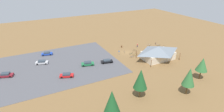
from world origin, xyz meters
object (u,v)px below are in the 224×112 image
(bike_pavilion, at_px, (158,52))
(bicycle_red_front_row, at_px, (154,48))
(trash_bin, at_px, (122,46))
(car_maroon_far_end, at_px, (6,75))
(bicycle_teal_back_row, at_px, (159,46))
(pine_far_west, at_px, (112,102))
(bicycle_white_by_bin, at_px, (158,45))
(car_black_aisle_side, at_px, (107,61))
(bicycle_silver_lone_west, at_px, (124,52))
(bicycle_purple_near_porch, at_px, (156,44))
(pine_mideast, at_px, (189,77))
(car_silver_near_entry, at_px, (42,62))
(pine_midwest, at_px, (141,79))
(bicycle_yellow_yard_center, at_px, (135,55))
(bicycle_teal_yard_right, at_px, (149,47))
(car_green_inner_stall, at_px, (88,64))
(visitor_crossing_yard, at_px, (137,45))
(bicycle_orange_yard_front, at_px, (136,53))
(pine_west, at_px, (202,64))
(bicycle_silver_lone_east, at_px, (149,45))
(bicycle_blue_edge_north, at_px, (132,57))
(car_red_front_row, at_px, (67,75))
(car_blue_back_corner, at_px, (47,53))
(bicycle_black_yard_left, at_px, (134,50))

(bike_pavilion, relative_size, bicycle_red_front_row, 8.43)
(trash_bin, height_order, car_maroon_far_end, car_maroon_far_end)
(bicycle_teal_back_row, bearing_deg, pine_far_west, 38.35)
(bicycle_white_by_bin, bearing_deg, car_black_aisle_side, 10.79)
(bicycle_silver_lone_west, bearing_deg, bicycle_purple_near_porch, -173.48)
(pine_mideast, height_order, car_silver_near_entry, pine_mideast)
(pine_midwest, bearing_deg, bicycle_yellow_yard_center, -121.50)
(bicycle_teal_yard_right, height_order, car_black_aisle_side, car_black_aisle_side)
(car_maroon_far_end, xyz_separation_m, car_green_inner_stall, (-25.89, 4.25, 0.01))
(pine_midwest, bearing_deg, bicycle_red_front_row, -135.03)
(car_green_inner_stall, relative_size, car_silver_near_entry, 1.03)
(bike_pavilion, relative_size, visitor_crossing_yard, 8.08)
(bicycle_white_by_bin, height_order, car_silver_near_entry, car_silver_near_entry)
(bike_pavilion, height_order, bicycle_purple_near_porch, bike_pavilion)
(bicycle_silver_lone_west, distance_m, visitor_crossing_yard, 9.22)
(bicycle_orange_yard_front, relative_size, car_black_aisle_side, 0.37)
(trash_bin, xyz_separation_m, bicycle_yellow_yard_center, (-0.45, 10.35, -0.08))
(pine_west, relative_size, bicycle_silver_lone_east, 4.93)
(bicycle_orange_yard_front, xyz_separation_m, bicycle_blue_edge_north, (3.52, 1.95, -0.01))
(bicycle_yellow_yard_center, height_order, visitor_crossing_yard, visitor_crossing_yard)
(pine_far_west, distance_m, car_red_front_row, 24.64)
(bike_pavilion, bearing_deg, car_blue_back_corner, -31.60)
(visitor_crossing_yard, bearing_deg, bicycle_blue_edge_north, 45.28)
(pine_mideast, bearing_deg, bicycle_white_by_bin, -118.59)
(car_red_front_row, relative_size, car_blue_back_corner, 1.02)
(car_black_aisle_side, bearing_deg, bicycle_yellow_yard_center, -177.26)
(car_red_front_row, relative_size, car_black_aisle_side, 1.01)
(bicycle_blue_edge_north, bearing_deg, pine_west, 114.18)
(bicycle_teal_yard_right, bearing_deg, bicycle_teal_back_row, 161.09)
(pine_west, relative_size, bicycle_teal_yard_right, 4.05)
(pine_far_west, xyz_separation_m, bicycle_purple_near_porch, (-40.31, -34.44, -5.29))
(pine_far_west, distance_m, car_blue_back_corner, 45.31)
(pine_midwest, xyz_separation_m, bicycle_red_front_row, (-25.72, -25.70, -5.15))
(pine_midwest, height_order, car_black_aisle_side, pine_midwest)
(bicycle_silver_lone_east, xyz_separation_m, bicycle_yellow_yard_center, (11.85, 6.89, 0.00))
(trash_bin, distance_m, bicycle_black_yard_left, 6.77)
(pine_far_west, relative_size, bicycle_teal_yard_right, 4.83)
(bicycle_purple_near_porch, bearing_deg, car_blue_back_corner, -12.12)
(bicycle_silver_lone_east, height_order, car_maroon_far_end, car_maroon_far_end)
(bicycle_silver_lone_east, distance_m, bicycle_orange_yard_front, 12.06)
(car_green_inner_stall, bearing_deg, bicycle_orange_yard_front, -178.56)
(bicycle_black_yard_left, bearing_deg, bicycle_orange_yard_front, 71.08)
(bicycle_teal_back_row, relative_size, bicycle_white_by_bin, 1.09)
(bike_pavilion, distance_m, bicycle_silver_lone_west, 14.03)
(bicycle_red_front_row, bearing_deg, bicycle_white_by_bin, -153.63)
(bicycle_white_by_bin, bearing_deg, bicycle_yellow_yard_center, 17.13)
(bicycle_silver_lone_west, bearing_deg, car_black_aisle_side, 26.30)
(bicycle_purple_near_porch, xyz_separation_m, bicycle_black_yard_left, (13.30, 2.44, -0.02))
(bicycle_white_by_bin, relative_size, car_silver_near_entry, 0.36)
(bicycle_yellow_yard_center, distance_m, bicycle_purple_near_porch, 16.92)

